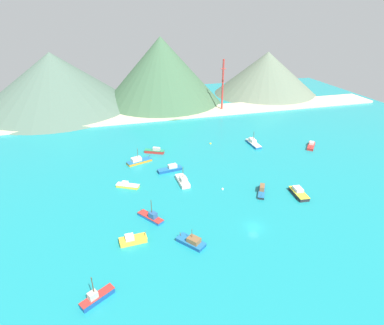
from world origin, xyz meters
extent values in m
cube|color=teal|center=(0.00, 30.00, -0.25)|extent=(260.00, 280.00, 0.50)
cube|color=red|center=(46.63, 43.32, 0.43)|extent=(7.24, 7.99, 0.86)
cube|color=red|center=(46.63, 43.32, 0.96)|extent=(7.39, 8.15, 0.20)
cube|color=beige|center=(47.30, 44.12, 1.56)|extent=(3.05, 3.14, 1.00)
cylinder|color=#4C3823|center=(44.22, 40.43, 1.46)|extent=(0.43, 0.48, 1.17)
cube|color=#14478C|center=(-15.20, 38.11, 0.46)|extent=(9.01, 3.69, 0.91)
cube|color=#1E669E|center=(-15.20, 38.11, 1.01)|extent=(9.19, 3.76, 0.20)
cube|color=beige|center=(-14.12, 38.28, 1.75)|extent=(3.34, 2.23, 1.26)
cube|color=#232328|center=(20.48, 11.00, 0.53)|extent=(3.80, 8.09, 1.06)
cube|color=gold|center=(20.48, 11.00, 1.16)|extent=(3.87, 8.25, 0.20)
cube|color=silver|center=(20.56, 11.98, 1.76)|extent=(2.63, 3.41, 0.99)
cube|color=#1E5BA8|center=(24.30, 52.01, 0.44)|extent=(3.00, 9.80, 0.88)
cube|color=white|center=(24.30, 52.01, 0.98)|extent=(3.06, 9.99, 0.20)
cube|color=silver|center=(24.26, 53.23, 1.71)|extent=(2.15, 3.75, 1.28)
cylinder|color=#4C3823|center=(24.28, 52.49, 4.14)|extent=(0.17, 0.17, 3.57)
cube|color=gold|center=(-32.08, 2.57, 0.52)|extent=(6.88, 3.20, 1.05)
cube|color=gold|center=(-32.08, 2.57, 1.15)|extent=(7.02, 3.26, 0.20)
cube|color=silver|center=(-32.92, 2.52, 1.76)|extent=(2.26, 2.21, 1.02)
cylinder|color=#4C3823|center=(-29.07, 2.77, 1.78)|extent=(0.62, 0.16, 1.42)
cube|color=gold|center=(-30.87, 30.47, 0.41)|extent=(7.63, 5.43, 0.81)
cube|color=white|center=(-30.87, 30.47, 0.91)|extent=(7.78, 5.54, 0.20)
cube|color=silver|center=(-31.70, 30.91, 1.48)|extent=(2.57, 2.40, 0.92)
cube|color=silver|center=(-12.80, 28.46, 0.56)|extent=(3.25, 8.65, 1.12)
cube|color=white|center=(-12.80, 28.46, 1.22)|extent=(3.32, 8.82, 0.20)
cube|color=#B2ADA3|center=(-12.75, 27.40, 1.99)|extent=(2.27, 2.85, 1.34)
cylinder|color=#4C3823|center=(-12.78, 27.95, 4.41)|extent=(0.17, 0.17, 3.51)
cube|color=#14478C|center=(-40.92, -13.45, 0.60)|extent=(7.02, 5.25, 1.20)
cube|color=red|center=(-40.92, -13.45, 1.30)|extent=(7.16, 5.36, 0.20)
cube|color=#B2ADA3|center=(-41.68, -13.91, 2.14)|extent=(2.25, 2.10, 1.47)
cylinder|color=#4C3823|center=(-41.37, -13.72, 4.74)|extent=(0.19, 0.19, 3.73)
cube|color=#1E5BA8|center=(-26.35, 11.12, 0.39)|extent=(6.54, 7.96, 0.78)
cube|color=red|center=(-26.35, 11.12, 0.88)|extent=(6.67, 8.12, 0.20)
cube|color=#28568C|center=(-25.76, 10.28, 1.77)|extent=(2.54, 2.64, 1.60)
cylinder|color=#4C3823|center=(-28.48, 14.12, 1.32)|extent=(0.38, 0.46, 1.06)
cylinder|color=#4C3823|center=(-25.99, 10.62, 4.49)|extent=(0.19, 0.19, 3.83)
cube|color=#232328|center=(9.77, 15.23, 0.36)|extent=(5.53, 7.69, 0.73)
cube|color=#1E669E|center=(9.77, 15.23, 0.83)|extent=(5.64, 7.85, 0.20)
cube|color=brown|center=(10.25, 16.08, 1.64)|extent=(2.81, 3.43, 1.43)
cylinder|color=#4C3823|center=(8.04, 12.21, 1.23)|extent=(0.33, 0.46, 1.00)
cube|color=orange|center=(-24.94, 47.76, 0.43)|extent=(9.79, 5.70, 0.86)
cube|color=#1E669E|center=(-24.94, 47.76, 0.96)|extent=(9.99, 5.81, 0.20)
cube|color=silver|center=(-26.05, 47.39, 1.76)|extent=(4.14, 3.19, 1.40)
cylinder|color=#4C3823|center=(-20.94, 49.11, 1.47)|extent=(0.54, 0.28, 1.18)
cylinder|color=#4C3823|center=(-25.36, 47.62, 4.24)|extent=(0.15, 0.15, 3.56)
cube|color=red|center=(-17.99, 55.08, 0.56)|extent=(7.87, 5.14, 1.13)
cube|color=#238C5B|center=(-17.99, 55.08, 1.23)|extent=(8.02, 5.24, 0.20)
cube|color=#B2ADA3|center=(-17.11, 54.65, 1.93)|extent=(3.22, 2.54, 1.20)
cube|color=#14478C|center=(-18.22, -1.90, 0.40)|extent=(6.89, 7.62, 0.81)
cube|color=#1E669E|center=(-18.22, -1.90, 0.91)|extent=(7.03, 7.78, 0.20)
cube|color=brown|center=(-17.65, -2.62, 1.61)|extent=(3.64, 3.77, 1.21)
cylinder|color=#4C3823|center=(-20.27, 0.71, 1.37)|extent=(0.40, 0.47, 1.10)
cylinder|color=#4C3823|center=(-18.03, -2.14, 3.43)|extent=(0.13, 0.13, 2.42)
sphere|color=gold|center=(6.90, 58.02, 0.13)|extent=(0.77, 0.77, 0.77)
sphere|color=silver|center=(-1.33, 20.86, 0.14)|extent=(0.79, 0.79, 0.79)
cube|color=beige|center=(0.00, 102.45, 0.60)|extent=(247.00, 18.61, 1.20)
cone|color=#4C6656|center=(-61.07, 133.07, 15.53)|extent=(88.29, 88.29, 31.06)
cone|color=#3D6042|center=(-0.66, 128.38, 19.11)|extent=(71.33, 71.33, 38.23)
cone|color=#60705B|center=(69.94, 131.62, 13.55)|extent=(67.41, 67.41, 27.09)
cylinder|color=#B7332D|center=(28.29, 102.22, 14.15)|extent=(1.02, 1.02, 28.29)
cylinder|color=#B7332D|center=(28.29, 102.22, 23.20)|extent=(2.83, 0.51, 0.51)
cylinder|color=#B7332D|center=(28.29, 102.22, 17.54)|extent=(0.51, 2.26, 0.51)
camera|label=1|loc=(-34.78, -62.86, 53.77)|focal=30.00mm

